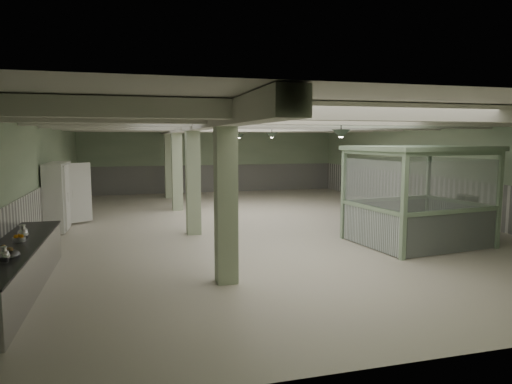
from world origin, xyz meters
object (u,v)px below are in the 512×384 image
object	(u,v)px
filing_cabinet	(465,216)
prep_counter	(14,269)
walkin_cooler	(59,196)
guard_booth	(418,179)

from	to	relation	value
filing_cabinet	prep_counter	bearing A→B (deg)	-159.07
walkin_cooler	guard_booth	size ratio (longest dim) A/B	0.63
prep_counter	guard_booth	bearing A→B (deg)	9.28
guard_booth	filing_cabinet	distance (m)	2.27
prep_counter	walkin_cooler	size ratio (longest dim) A/B	2.32
guard_booth	filing_cabinet	world-z (taller)	guard_booth
prep_counter	filing_cabinet	size ratio (longest dim) A/B	4.30
walkin_cooler	filing_cabinet	xyz separation A→B (m)	(11.92, -4.63, -0.44)
guard_booth	filing_cabinet	xyz separation A→B (m)	(1.90, 0.31, -1.20)
prep_counter	guard_booth	xyz separation A→B (m)	(9.93, 1.62, 1.37)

